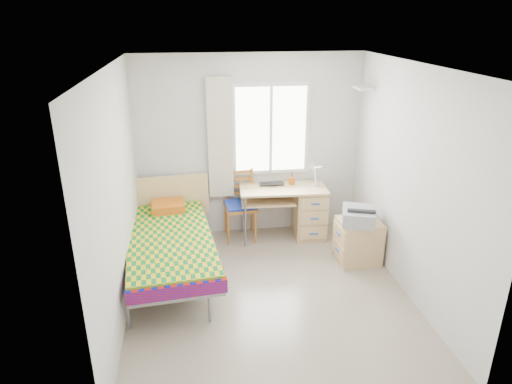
% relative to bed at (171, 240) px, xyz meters
% --- Properties ---
extents(floor, '(3.50, 3.50, 0.00)m').
position_rel_bed_xyz_m(floor, '(1.13, -0.65, -0.46)').
color(floor, '#BCAD93').
rests_on(floor, ground).
extents(ceiling, '(3.50, 3.50, 0.00)m').
position_rel_bed_xyz_m(ceiling, '(1.13, -0.65, 2.14)').
color(ceiling, white).
rests_on(ceiling, wall_back).
extents(wall_back, '(3.20, 0.00, 3.20)m').
position_rel_bed_xyz_m(wall_back, '(1.13, 1.10, 0.84)').
color(wall_back, silver).
rests_on(wall_back, ground).
extents(wall_left, '(0.00, 3.50, 3.50)m').
position_rel_bed_xyz_m(wall_left, '(-0.47, -0.65, 0.84)').
color(wall_left, silver).
rests_on(wall_left, ground).
extents(wall_right, '(0.00, 3.50, 3.50)m').
position_rel_bed_xyz_m(wall_right, '(2.73, -0.65, 0.84)').
color(wall_right, silver).
rests_on(wall_right, ground).
extents(window, '(1.10, 0.04, 1.30)m').
position_rel_bed_xyz_m(window, '(1.43, 1.08, 1.09)').
color(window, white).
rests_on(window, wall_back).
extents(curtain, '(0.35, 0.05, 1.70)m').
position_rel_bed_xyz_m(curtain, '(0.71, 1.03, 0.99)').
color(curtain, beige).
rests_on(curtain, wall_back).
extents(floating_shelf, '(0.20, 0.32, 0.03)m').
position_rel_bed_xyz_m(floating_shelf, '(2.62, 0.75, 1.69)').
color(floating_shelf, white).
rests_on(floating_shelf, wall_right).
extents(bed, '(1.23, 2.29, 0.95)m').
position_rel_bed_xyz_m(bed, '(0.00, 0.00, 0.00)').
color(bed, gray).
rests_on(bed, floor).
extents(desk, '(1.26, 0.64, 0.77)m').
position_rel_bed_xyz_m(desk, '(1.90, 0.79, -0.04)').
color(desk, '#DDAE74').
rests_on(desk, floor).
extents(chair, '(0.47, 0.47, 1.01)m').
position_rel_bed_xyz_m(chair, '(0.97, 0.89, 0.10)').
color(chair, '#975E1D').
rests_on(chair, floor).
extents(cabinet, '(0.55, 0.49, 0.58)m').
position_rel_bed_xyz_m(cabinet, '(2.42, -0.05, -0.17)').
color(cabinet, '#D9B46F').
rests_on(cabinet, floor).
extents(printer, '(0.51, 0.55, 0.19)m').
position_rel_bed_xyz_m(printer, '(2.37, -0.08, 0.21)').
color(printer, '#9D9EA5').
rests_on(printer, cabinet).
extents(laptop, '(0.36, 0.24, 0.03)m').
position_rel_bed_xyz_m(laptop, '(1.43, 0.88, 0.32)').
color(laptop, black).
rests_on(laptop, desk).
extents(pen_cup, '(0.10, 0.10, 0.10)m').
position_rel_bed_xyz_m(pen_cup, '(1.72, 0.92, 0.36)').
color(pen_cup, '#CD6C16').
rests_on(pen_cup, desk).
extents(task_lamp, '(0.22, 0.32, 0.39)m').
position_rel_bed_xyz_m(task_lamp, '(1.98, 0.70, 0.55)').
color(task_lamp, white).
rests_on(task_lamp, desk).
extents(book, '(0.22, 0.26, 0.02)m').
position_rel_bed_xyz_m(book, '(1.37, 0.76, 0.13)').
color(book, gray).
rests_on(book, desk).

